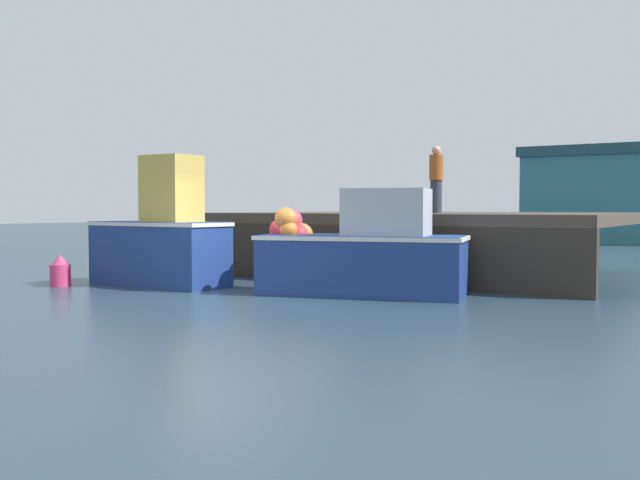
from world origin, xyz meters
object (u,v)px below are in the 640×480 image
dockworker (436,179)px  mooring_buoy_foreground (60,272)px  fishing_boat_near_left (162,240)px  fishing_boat_near_right (362,253)px

dockworker → mooring_buoy_foreground: 9.06m
fishing_boat_near_left → mooring_buoy_foreground: 2.32m
fishing_boat_near_right → dockworker: size_ratio=2.64×
fishing_boat_near_left → dockworker: 6.78m
fishing_boat_near_left → fishing_boat_near_right: size_ratio=0.77×
fishing_boat_near_left → dockworker: size_ratio=2.03×
fishing_boat_near_right → mooring_buoy_foreground: fishing_boat_near_right is taller
fishing_boat_near_left → fishing_boat_near_right: (4.61, 0.90, -0.18)m
fishing_boat_near_left → fishing_boat_near_right: bearing=11.1°
dockworker → mooring_buoy_foreground: size_ratio=2.33×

